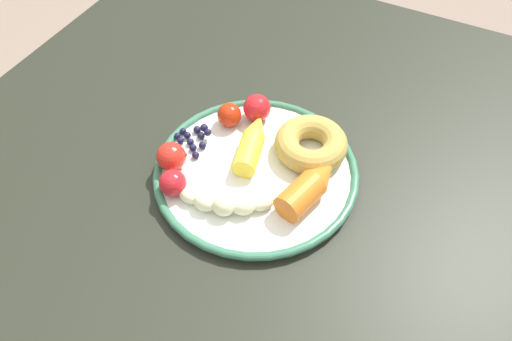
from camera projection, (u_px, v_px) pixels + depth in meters
name	position (u px, v px, depth m)	size (l,w,h in m)	color
dining_table	(220.00, 221.00, 0.78)	(1.14, 0.92, 0.71)	black
plate	(256.00, 172.00, 0.73)	(0.30, 0.30, 0.02)	white
banana	(224.00, 203.00, 0.68)	(0.07, 0.13, 0.03)	beige
carrot_orange	(310.00, 187.00, 0.69)	(0.11, 0.07, 0.04)	orange
carrot_yellow	(252.00, 142.00, 0.74)	(0.12, 0.06, 0.03)	yellow
donut	(311.00, 144.00, 0.74)	(0.11, 0.11, 0.04)	#B49444
blueberry_pile	(192.00, 140.00, 0.76)	(0.07, 0.06, 0.02)	#191638
tomato_near	(257.00, 108.00, 0.78)	(0.04, 0.04, 0.04)	red
tomato_mid	(173.00, 183.00, 0.69)	(0.04, 0.04, 0.04)	red
tomato_far	(171.00, 156.00, 0.72)	(0.04, 0.04, 0.04)	red
tomato_extra	(229.00, 115.00, 0.78)	(0.04, 0.04, 0.04)	red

